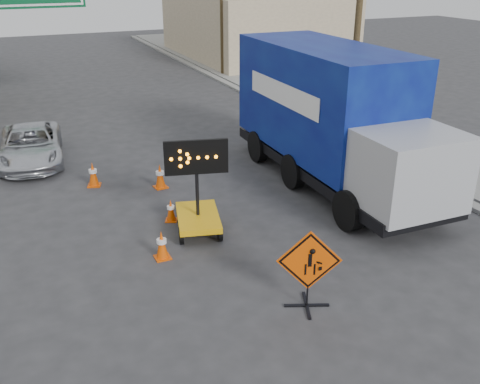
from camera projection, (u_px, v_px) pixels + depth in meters
ground at (306, 311)px, 11.30m from camera, size 100.00×100.00×0.00m
curb_right at (277, 108)px, 26.53m from camera, size 0.40×60.00×0.12m
sidewalk_right at (317, 103)px, 27.39m from camera, size 4.00×60.00×0.15m
building_right_far at (253, 25)px, 40.37m from camera, size 10.00×14.00×4.60m
highway_gantry at (5, 5)px, 22.65m from camera, size 6.18×0.38×6.90m
utility_pole_near at (358, 20)px, 20.80m from camera, size 1.80×0.26×9.00m
construction_sign at (309, 268)px, 11.07m from camera, size 1.27×0.92×1.81m
arrow_board at (198, 211)px, 14.41m from camera, size 1.63×2.06×2.62m
pickup_truck at (31, 145)px, 19.41m from camera, size 2.60×4.84×1.29m
box_truck at (331, 125)px, 17.08m from camera, size 3.12×9.28×4.38m
cone_a at (162, 245)px, 13.16m from camera, size 0.39×0.39×0.75m
cone_b at (171, 210)px, 15.10m from camera, size 0.44×0.44×0.65m
cone_c at (160, 176)px, 17.28m from camera, size 0.46×0.46×0.81m
cone_d at (93, 174)px, 17.42m from camera, size 0.51×0.51×0.81m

